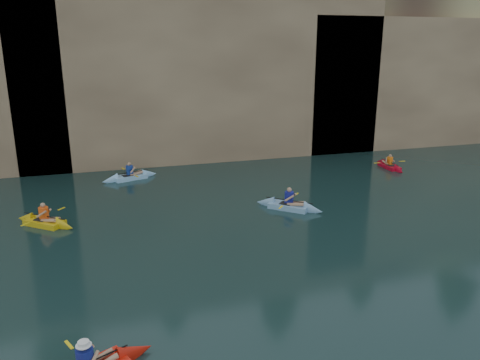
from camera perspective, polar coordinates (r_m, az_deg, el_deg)
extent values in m
cube|color=tan|center=(38.35, -9.36, 13.62)|extent=(70.00, 16.00, 12.00)
cube|color=tan|center=(31.46, -3.70, 12.74)|extent=(24.00, 2.40, 11.40)
cube|color=tan|center=(41.04, 25.18, 10.98)|extent=(26.00, 2.40, 9.84)
cube|color=black|center=(30.52, -14.33, 4.40)|extent=(3.50, 1.00, 3.20)
cube|color=black|center=(33.99, 10.00, 6.93)|extent=(5.00, 1.00, 4.50)
cone|color=red|center=(12.73, -12.68, -19.78)|extent=(1.19, 1.12, 0.80)
cube|color=navy|center=(12.08, -18.36, -20.04)|extent=(0.41, 0.35, 0.51)
sphere|color=tan|center=(11.87, -18.52, -18.61)|extent=(0.21, 0.21, 0.21)
cube|color=yellow|center=(12.90, -20.13, -18.33)|extent=(0.25, 0.42, 0.02)
cylinder|color=white|center=(11.85, -18.54, -18.45)|extent=(0.37, 0.37, 0.10)
cube|color=#7DAAD2|center=(22.47, 5.97, -3.17)|extent=(2.46, 2.37, 0.29)
cone|color=#7DAAD2|center=(22.11, 8.94, -3.61)|extent=(1.21, 1.21, 0.80)
cone|color=#7DAAD2|center=(22.88, 3.11, -2.75)|extent=(1.21, 1.21, 0.80)
cube|color=black|center=(22.48, 5.62, -2.84)|extent=(0.74, 0.74, 0.04)
cube|color=navy|center=(22.33, 6.01, -2.14)|extent=(0.43, 0.42, 0.53)
sphere|color=tan|center=(22.21, 6.03, -1.20)|extent=(0.22, 0.22, 0.22)
cylinder|color=black|center=(22.37, 5.99, -2.48)|extent=(1.76, 1.63, 0.04)
cube|color=yellow|center=(23.35, 6.91, -1.71)|extent=(0.34, 0.36, 0.02)
cube|color=yellow|center=(21.41, 5.00, -3.32)|extent=(0.34, 0.36, 0.02)
cube|color=red|center=(31.28, 17.75, 1.63)|extent=(0.80, 2.36, 0.25)
cone|color=red|center=(32.18, 16.73, 2.11)|extent=(0.71, 0.85, 0.67)
cone|color=red|center=(30.39, 18.82, 1.12)|extent=(0.71, 0.85, 0.67)
cube|color=black|center=(31.13, 17.90, 1.73)|extent=(0.44, 0.57, 0.04)
cube|color=orange|center=(31.19, 17.80, 2.26)|extent=(0.21, 0.31, 0.45)
sphere|color=tan|center=(31.12, 17.85, 2.84)|extent=(0.19, 0.19, 0.19)
cylinder|color=black|center=(31.21, 17.79, 2.10)|extent=(0.12, 1.99, 0.04)
cube|color=yellow|center=(30.75, 16.37, 2.01)|extent=(0.42, 0.10, 0.02)
cube|color=yellow|center=(31.69, 19.16, 2.18)|extent=(0.42, 0.10, 0.02)
cube|color=gold|center=(22.08, -22.70, -4.76)|extent=(2.35, 2.14, 0.28)
cone|color=gold|center=(21.32, -20.55, -5.26)|extent=(1.14, 1.13, 0.77)
cone|color=gold|center=(22.86, -24.70, -4.29)|extent=(1.14, 1.13, 0.77)
cube|color=black|center=(22.14, -23.00, -4.43)|extent=(0.73, 0.72, 0.04)
cube|color=#F25614|center=(21.94, -22.81, -3.76)|extent=(0.41, 0.40, 0.51)
sphere|color=tan|center=(21.83, -22.91, -2.85)|extent=(0.22, 0.22, 0.22)
cylinder|color=black|center=(21.98, -22.77, -4.08)|extent=(1.77, 1.48, 0.04)
cube|color=yellow|center=(22.67, -20.94, -3.28)|extent=(0.33, 0.37, 0.02)
cube|color=yellow|center=(21.33, -24.73, -4.92)|extent=(0.33, 0.37, 0.02)
cube|color=#98D3FF|center=(27.99, -13.25, 0.36)|extent=(2.70, 1.54, 0.28)
cone|color=#98D3FF|center=(28.43, -10.99, 0.74)|extent=(1.10, 1.01, 0.77)
cone|color=#98D3FF|center=(27.60, -15.58, -0.03)|extent=(1.10, 1.01, 0.77)
cube|color=black|center=(27.91, -13.55, 0.53)|extent=(0.67, 0.62, 0.04)
cube|color=navy|center=(27.89, -13.30, 1.17)|extent=(0.40, 0.32, 0.51)
sphere|color=tan|center=(27.80, -13.35, 1.91)|extent=(0.22, 0.22, 0.22)
cylinder|color=black|center=(27.92, -13.29, 0.92)|extent=(2.18, 0.72, 0.04)
cube|color=yellow|center=(28.86, -14.05, 1.36)|extent=(0.20, 0.42, 0.02)
cube|color=yellow|center=(26.99, -12.47, 0.45)|extent=(0.20, 0.42, 0.02)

